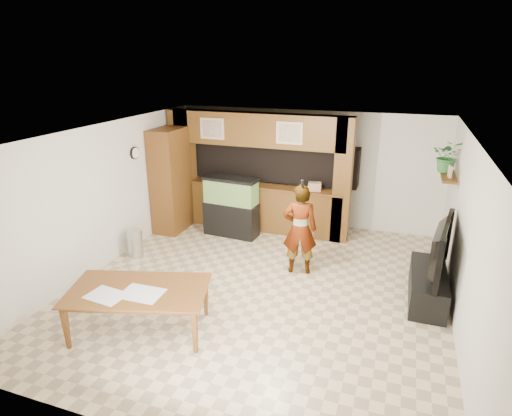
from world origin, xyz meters
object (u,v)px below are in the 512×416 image
at_px(dining_table, 139,312).
at_px(person, 300,229).
at_px(pantry_cabinet, 171,180).
at_px(aquarium, 231,207).
at_px(television, 433,247).

bearing_deg(dining_table, person, 39.99).
height_order(pantry_cabinet, dining_table, pantry_cabinet).
height_order(aquarium, dining_table, aquarium).
bearing_deg(television, aquarium, 79.10).
bearing_deg(aquarium, pantry_cabinet, -171.46).
relative_size(pantry_cabinet, television, 1.52).
distance_m(pantry_cabinet, dining_table, 3.99).
xyz_separation_m(pantry_cabinet, person, (3.18, -1.08, -0.31)).
relative_size(person, dining_table, 0.87).
bearing_deg(television, dining_table, 129.52).
height_order(pantry_cabinet, television, pantry_cabinet).
bearing_deg(television, person, 92.41).
height_order(pantry_cabinet, aquarium, pantry_cabinet).
xyz_separation_m(aquarium, television, (3.97, -1.43, 0.29)).
xyz_separation_m(pantry_cabinet, dining_table, (1.51, -3.60, -0.80)).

